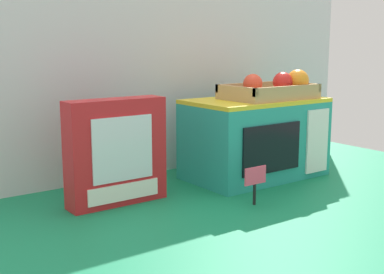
% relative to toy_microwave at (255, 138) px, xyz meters
% --- Properties ---
extents(ground_plane, '(1.70, 1.70, 0.00)m').
position_rel_toy_microwave_xyz_m(ground_plane, '(-0.20, 0.01, -0.12)').
color(ground_plane, '#147A4C').
rests_on(ground_plane, ground).
extents(display_back_panel, '(1.61, 0.03, 0.65)m').
position_rel_toy_microwave_xyz_m(display_back_panel, '(-0.20, 0.24, 0.20)').
color(display_back_panel, silver).
rests_on(display_back_panel, ground).
extents(toy_microwave, '(0.42, 0.25, 0.24)m').
position_rel_toy_microwave_xyz_m(toy_microwave, '(0.00, 0.00, 0.00)').
color(toy_microwave, teal).
rests_on(toy_microwave, ground).
extents(food_groups_crate, '(0.27, 0.18, 0.09)m').
position_rel_toy_microwave_xyz_m(food_groups_crate, '(0.04, -0.03, 0.15)').
color(food_groups_crate, tan).
rests_on(food_groups_crate, toy_microwave).
extents(cookie_set_box, '(0.26, 0.07, 0.27)m').
position_rel_toy_microwave_xyz_m(cookie_set_box, '(-0.47, 0.01, 0.01)').
color(cookie_set_box, red).
rests_on(cookie_set_box, ground).
extents(price_sign, '(0.07, 0.01, 0.10)m').
position_rel_toy_microwave_xyz_m(price_sign, '(-0.20, -0.21, -0.05)').
color(price_sign, black).
rests_on(price_sign, ground).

